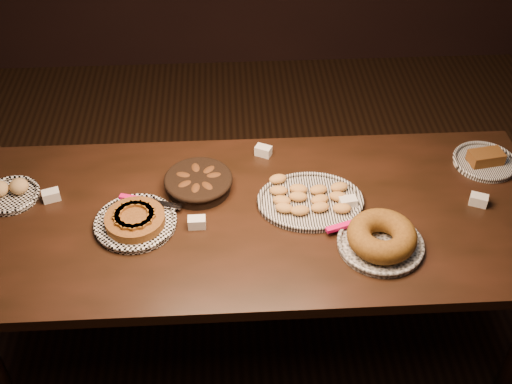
{
  "coord_description": "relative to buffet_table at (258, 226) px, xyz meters",
  "views": [
    {
      "loc": [
        -0.11,
        -1.89,
        2.54
      ],
      "look_at": [
        -0.0,
        0.05,
        0.82
      ],
      "focal_mm": 45.0,
      "sensor_mm": 36.0,
      "label": 1
    }
  ],
  "objects": [
    {
      "name": "bread_roll_plate",
      "position": [
        -1.02,
        0.15,
        0.1
      ],
      "size": [
        0.24,
        0.24,
        0.08
      ],
      "rotation": [
        0.0,
        0.0,
        -0.1
      ],
      "color": "white",
      "rests_on": "buffet_table"
    },
    {
      "name": "buffet_table",
      "position": [
        0.0,
        0.0,
        0.0
      ],
      "size": [
        2.4,
        1.0,
        0.75
      ],
      "color": "black",
      "rests_on": "ground"
    },
    {
      "name": "croissant_basket",
      "position": [
        -0.24,
        0.16,
        0.12
      ],
      "size": [
        0.31,
        0.31,
        0.07
      ],
      "rotation": [
        0.0,
        0.0,
        -0.19
      ],
      "color": "black",
      "rests_on": "buffet_table"
    },
    {
      "name": "tent_cards",
      "position": [
        0.05,
        0.09,
        0.1
      ],
      "size": [
        1.84,
        0.5,
        0.04
      ],
      "color": "white",
      "rests_on": "buffet_table"
    },
    {
      "name": "bundt_cake_plate",
      "position": [
        0.46,
        -0.21,
        0.12
      ],
      "size": [
        0.37,
        0.33,
        0.1
      ],
      "rotation": [
        0.0,
        0.0,
        0.15
      ],
      "color": "black",
      "rests_on": "buffet_table"
    },
    {
      "name": "loaf_plate",
      "position": [
        1.02,
        0.26,
        0.09
      ],
      "size": [
        0.28,
        0.28,
        0.06
      ],
      "rotation": [
        0.0,
        0.0,
        0.16
      ],
      "color": "black",
      "rests_on": "buffet_table"
    },
    {
      "name": "madeleine_platter",
      "position": [
        0.22,
        0.05,
        0.09
      ],
      "size": [
        0.44,
        0.35,
        0.05
      ],
      "rotation": [
        0.0,
        0.0,
        0.12
      ],
      "color": "black",
      "rests_on": "buffet_table"
    },
    {
      "name": "ground",
      "position": [
        0.0,
        0.0,
        -0.68
      ],
      "size": [
        5.0,
        5.0,
        0.0
      ],
      "primitive_type": "plane",
      "color": "black",
      "rests_on": "ground"
    },
    {
      "name": "apple_tart_plate",
      "position": [
        -0.49,
        -0.04,
        0.1
      ],
      "size": [
        0.35,
        0.33,
        0.06
      ],
      "rotation": [
        0.0,
        0.0,
        0.36
      ],
      "color": "white",
      "rests_on": "buffet_table"
    }
  ]
}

